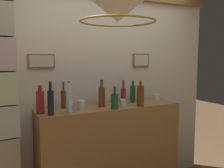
{
  "coord_description": "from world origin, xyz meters",
  "views": [
    {
      "loc": [
        -1.2,
        -1.63,
        1.67
      ],
      "look_at": [
        0.0,
        0.75,
        1.37
      ],
      "focal_mm": 39.81,
      "sensor_mm": 36.0,
      "label": 1
    }
  ],
  "objects_px": {
    "liquor_bottle_rye": "(51,102)",
    "liquor_bottle_bourbon": "(140,96)",
    "liquor_bottle_amaro": "(40,102)",
    "liquor_bottle_gin": "(115,101)",
    "liquor_bottle_rum": "(69,101)",
    "glass_tumbler_shot": "(81,105)",
    "liquor_bottle_vermouth": "(101,98)",
    "liquor_bottle_brandy": "(102,96)",
    "liquor_bottle_mezcal": "(64,99)",
    "pendant_lamp": "(118,7)",
    "liquor_bottle_whiskey": "(133,93)",
    "glass_tumbler_rocks": "(158,97)",
    "liquor_bottle_tequila": "(123,94)",
    "glass_tumbler_highball": "(123,103)"
  },
  "relations": [
    {
      "from": "liquor_bottle_rye",
      "to": "liquor_bottle_bourbon",
      "type": "relative_size",
      "value": 1.11
    },
    {
      "from": "liquor_bottle_amaro",
      "to": "liquor_bottle_gin",
      "type": "height_order",
      "value": "liquor_bottle_amaro"
    },
    {
      "from": "liquor_bottle_bourbon",
      "to": "liquor_bottle_rum",
      "type": "distance_m",
      "value": 0.8
    },
    {
      "from": "glass_tumbler_shot",
      "to": "liquor_bottle_vermouth",
      "type": "bearing_deg",
      "value": 28.5
    },
    {
      "from": "liquor_bottle_rye",
      "to": "liquor_bottle_brandy",
      "type": "height_order",
      "value": "liquor_bottle_rye"
    },
    {
      "from": "liquor_bottle_bourbon",
      "to": "glass_tumbler_shot",
      "type": "xyz_separation_m",
      "value": [
        -0.64,
        0.13,
        -0.07
      ]
    },
    {
      "from": "liquor_bottle_mezcal",
      "to": "liquor_bottle_amaro",
      "type": "bearing_deg",
      "value": -152.12
    },
    {
      "from": "glass_tumbler_shot",
      "to": "pendant_lamp",
      "type": "relative_size",
      "value": 0.17
    },
    {
      "from": "liquor_bottle_whiskey",
      "to": "liquor_bottle_bourbon",
      "type": "bearing_deg",
      "value": -101.91
    },
    {
      "from": "liquor_bottle_rye",
      "to": "liquor_bottle_whiskey",
      "type": "bearing_deg",
      "value": 12.44
    },
    {
      "from": "glass_tumbler_shot",
      "to": "liquor_bottle_whiskey",
      "type": "bearing_deg",
      "value": 8.94
    },
    {
      "from": "liquor_bottle_gin",
      "to": "liquor_bottle_rye",
      "type": "bearing_deg",
      "value": 179.07
    },
    {
      "from": "liquor_bottle_mezcal",
      "to": "glass_tumbler_rocks",
      "type": "height_order",
      "value": "liquor_bottle_mezcal"
    },
    {
      "from": "glass_tumbler_rocks",
      "to": "pendant_lamp",
      "type": "height_order",
      "value": "pendant_lamp"
    },
    {
      "from": "liquor_bottle_tequila",
      "to": "liquor_bottle_vermouth",
      "type": "relative_size",
      "value": 1.25
    },
    {
      "from": "liquor_bottle_tequila",
      "to": "liquor_bottle_vermouth",
      "type": "xyz_separation_m",
      "value": [
        -0.29,
        0.01,
        -0.02
      ]
    },
    {
      "from": "liquor_bottle_mezcal",
      "to": "glass_tumbler_rocks",
      "type": "relative_size",
      "value": 3.95
    },
    {
      "from": "liquor_bottle_rum",
      "to": "liquor_bottle_vermouth",
      "type": "bearing_deg",
      "value": 30.45
    },
    {
      "from": "liquor_bottle_vermouth",
      "to": "liquor_bottle_amaro",
      "type": "bearing_deg",
      "value": -167.09
    },
    {
      "from": "liquor_bottle_amaro",
      "to": "liquor_bottle_whiskey",
      "type": "relative_size",
      "value": 1.03
    },
    {
      "from": "liquor_bottle_gin",
      "to": "liquor_bottle_rum",
      "type": "height_order",
      "value": "liquor_bottle_rum"
    },
    {
      "from": "liquor_bottle_amaro",
      "to": "liquor_bottle_brandy",
      "type": "xyz_separation_m",
      "value": [
        0.66,
        0.03,
        -0.0
      ]
    },
    {
      "from": "liquor_bottle_rum",
      "to": "pendant_lamp",
      "type": "xyz_separation_m",
      "value": [
        0.2,
        -0.62,
        0.8
      ]
    },
    {
      "from": "liquor_bottle_rye",
      "to": "liquor_bottle_brandy",
      "type": "bearing_deg",
      "value": 13.85
    },
    {
      "from": "liquor_bottle_brandy",
      "to": "liquor_bottle_rum",
      "type": "relative_size",
      "value": 0.95
    },
    {
      "from": "liquor_bottle_rye",
      "to": "liquor_bottle_vermouth",
      "type": "distance_m",
      "value": 0.7
    },
    {
      "from": "liquor_bottle_gin",
      "to": "liquor_bottle_rum",
      "type": "xyz_separation_m",
      "value": [
        -0.48,
        0.02,
        0.03
      ]
    },
    {
      "from": "liquor_bottle_vermouth",
      "to": "glass_tumbler_shot",
      "type": "distance_m",
      "value": 0.34
    },
    {
      "from": "liquor_bottle_gin",
      "to": "pendant_lamp",
      "type": "xyz_separation_m",
      "value": [
        -0.28,
        -0.59,
        0.83
      ]
    },
    {
      "from": "liquor_bottle_whiskey",
      "to": "liquor_bottle_brandy",
      "type": "xyz_separation_m",
      "value": [
        -0.45,
        -0.08,
        0.01
      ]
    },
    {
      "from": "liquor_bottle_amaro",
      "to": "glass_tumbler_highball",
      "type": "height_order",
      "value": "liquor_bottle_amaro"
    },
    {
      "from": "glass_tumbler_highball",
      "to": "liquor_bottle_whiskey",
      "type": "bearing_deg",
      "value": 38.21
    },
    {
      "from": "liquor_bottle_amaro",
      "to": "liquor_bottle_gin",
      "type": "xyz_separation_m",
      "value": [
        0.74,
        -0.13,
        -0.03
      ]
    },
    {
      "from": "liquor_bottle_vermouth",
      "to": "liquor_bottle_mezcal",
      "type": "relative_size",
      "value": 0.76
    },
    {
      "from": "liquor_bottle_brandy",
      "to": "glass_tumbler_rocks",
      "type": "xyz_separation_m",
      "value": [
        0.82,
        0.09,
        -0.08
      ]
    },
    {
      "from": "liquor_bottle_tequila",
      "to": "liquor_bottle_amaro",
      "type": "height_order",
      "value": "liquor_bottle_amaro"
    },
    {
      "from": "liquor_bottle_tequila",
      "to": "liquor_bottle_rye",
      "type": "height_order",
      "value": "liquor_bottle_rye"
    },
    {
      "from": "liquor_bottle_amaro",
      "to": "glass_tumbler_shot",
      "type": "relative_size",
      "value": 2.85
    },
    {
      "from": "glass_tumbler_rocks",
      "to": "glass_tumbler_highball",
      "type": "relative_size",
      "value": 0.87
    },
    {
      "from": "liquor_bottle_bourbon",
      "to": "pendant_lamp",
      "type": "distance_m",
      "value": 1.16
    },
    {
      "from": "liquor_bottle_rye",
      "to": "liquor_bottle_rum",
      "type": "xyz_separation_m",
      "value": [
        0.18,
        0.01,
        -0.01
      ]
    },
    {
      "from": "liquor_bottle_rye",
      "to": "glass_tumbler_highball",
      "type": "distance_m",
      "value": 0.8
    },
    {
      "from": "liquor_bottle_rye",
      "to": "pendant_lamp",
      "type": "xyz_separation_m",
      "value": [
        0.38,
        -0.61,
        0.79
      ]
    },
    {
      "from": "liquor_bottle_gin",
      "to": "liquor_bottle_mezcal",
      "type": "bearing_deg",
      "value": 149.88
    },
    {
      "from": "liquor_bottle_bourbon",
      "to": "liquor_bottle_whiskey",
      "type": "bearing_deg",
      "value": 78.09
    },
    {
      "from": "liquor_bottle_whiskey",
      "to": "glass_tumbler_shot",
      "type": "height_order",
      "value": "liquor_bottle_whiskey"
    },
    {
      "from": "liquor_bottle_vermouth",
      "to": "liquor_bottle_bourbon",
      "type": "bearing_deg",
      "value": -40.78
    },
    {
      "from": "liquor_bottle_rye",
      "to": "liquor_bottle_amaro",
      "type": "bearing_deg",
      "value": 121.85
    },
    {
      "from": "liquor_bottle_mezcal",
      "to": "liquor_bottle_gin",
      "type": "relative_size",
      "value": 1.18
    },
    {
      "from": "liquor_bottle_amaro",
      "to": "liquor_bottle_gin",
      "type": "relative_size",
      "value": 1.15
    }
  ]
}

